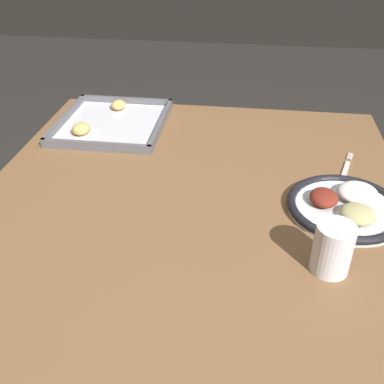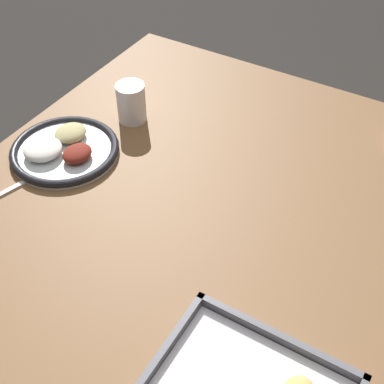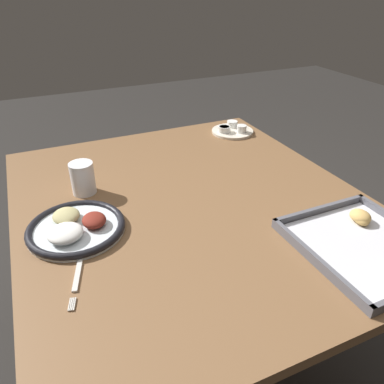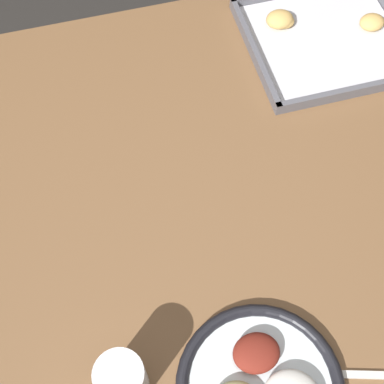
% 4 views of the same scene
% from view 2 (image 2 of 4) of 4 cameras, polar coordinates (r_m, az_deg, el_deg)
% --- Properties ---
extents(ground_plane, '(8.00, 8.00, 0.00)m').
position_cam_2_polar(ground_plane, '(1.74, 0.11, -17.70)').
color(ground_plane, '#282623').
extents(dining_table, '(1.16, 1.02, 0.71)m').
position_cam_2_polar(dining_table, '(1.23, 0.15, -3.91)').
color(dining_table, brown).
rests_on(dining_table, ground_plane).
extents(dinner_plate, '(0.26, 0.26, 0.04)m').
position_cam_2_polar(dinner_plate, '(1.31, -13.52, 4.43)').
color(dinner_plate, silver).
rests_on(dinner_plate, dining_table).
extents(fork, '(0.19, 0.07, 0.00)m').
position_cam_2_polar(fork, '(1.25, -19.38, -0.05)').
color(fork, silver).
rests_on(fork, dining_table).
extents(drinking_cup, '(0.07, 0.07, 0.10)m').
position_cam_2_polar(drinking_cup, '(1.37, -6.49, 9.45)').
color(drinking_cup, white).
rests_on(drinking_cup, dining_table).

